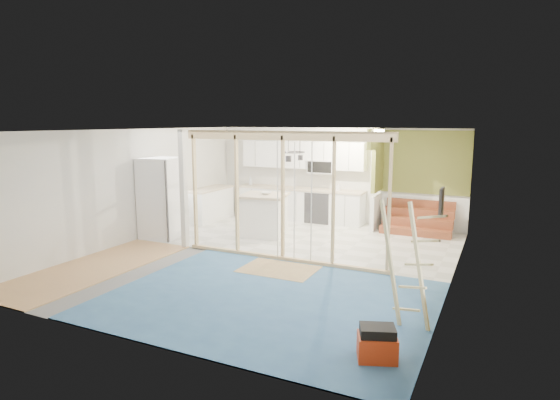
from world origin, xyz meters
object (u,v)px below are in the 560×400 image
at_px(ladder, 408,264).
at_px(toolbox, 377,344).
at_px(fridge, 161,198).
at_px(island, 264,215).

bearing_deg(ladder, toolbox, -75.51).
height_order(fridge, island, fridge).
height_order(fridge, toolbox, fridge).
xyz_separation_m(fridge, toolbox, (6.12, -3.59, -0.76)).
bearing_deg(toolbox, island, 108.91).
distance_m(fridge, island, 2.50).
xyz_separation_m(island, toolbox, (3.99, -4.82, -0.31)).
distance_m(island, ladder, 5.54).
relative_size(island, ladder, 0.72).
distance_m(toolbox, ladder, 1.30).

